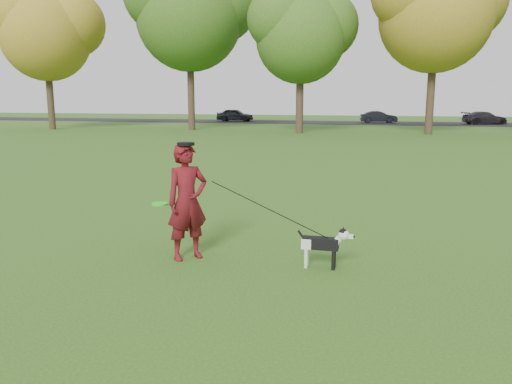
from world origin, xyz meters
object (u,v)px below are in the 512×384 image
(car_left, at_px, (235,115))
(car_right, at_px, (485,118))
(car_mid, at_px, (379,117))
(dog, at_px, (325,243))
(man, at_px, (187,202))

(car_left, xyz_separation_m, car_right, (22.29, 0.00, -0.06))
(car_mid, bearing_deg, dog, 171.28)
(dog, xyz_separation_m, car_right, (8.94, 40.20, 0.21))
(dog, xyz_separation_m, car_mid, (0.11, 40.20, 0.20))
(man, xyz_separation_m, car_left, (-11.45, 40.26, -0.19))
(car_left, bearing_deg, car_right, -91.23)
(car_left, bearing_deg, dog, -162.86)
(dog, relative_size, car_mid, 0.23)
(dog, height_order, car_right, car_right)
(man, relative_size, dog, 2.15)
(man, relative_size, car_left, 0.46)
(dog, relative_size, car_right, 0.20)
(car_right, bearing_deg, car_mid, 73.38)
(car_right, bearing_deg, man, 148.32)
(car_right, bearing_deg, car_left, 73.38)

